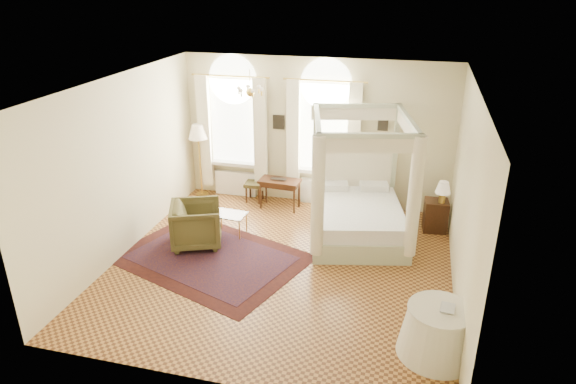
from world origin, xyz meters
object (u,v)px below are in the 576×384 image
(canopy_bed, at_px, (358,212))
(armchair, at_px, (196,224))
(writing_desk, at_px, (280,184))
(side_table, at_px, (438,331))
(nightstand, at_px, (435,215))
(stool, at_px, (254,185))
(floor_lamp, at_px, (198,135))
(coffee_table, at_px, (230,216))

(canopy_bed, distance_m, armchair, 3.17)
(writing_desk, bearing_deg, armchair, -118.39)
(canopy_bed, bearing_deg, side_table, -64.37)
(side_table, bearing_deg, nightstand, 90.00)
(writing_desk, distance_m, armchair, 2.35)
(stool, xyz_separation_m, floor_lamp, (-1.34, 0.03, 1.09))
(coffee_table, bearing_deg, stool, 90.94)
(writing_desk, relative_size, side_table, 0.86)
(stool, xyz_separation_m, armchair, (-0.44, -2.28, 0.04))
(floor_lamp, bearing_deg, nightstand, -5.53)
(nightstand, bearing_deg, coffee_table, -163.40)
(canopy_bed, distance_m, stool, 2.82)
(armchair, xyz_separation_m, coffee_table, (0.47, 0.58, -0.03))
(armchair, bearing_deg, writing_desk, -50.58)
(canopy_bed, relative_size, nightstand, 3.98)
(armchair, relative_size, floor_lamp, 0.55)
(floor_lamp, bearing_deg, canopy_bed, -17.64)
(armchair, distance_m, coffee_table, 0.75)
(canopy_bed, relative_size, coffee_table, 3.91)
(canopy_bed, bearing_deg, coffee_table, -168.93)
(nightstand, xyz_separation_m, coffee_table, (-4.04, -1.20, 0.07))
(floor_lamp, xyz_separation_m, side_table, (5.40, -4.40, -1.12))
(canopy_bed, height_order, stool, canopy_bed)
(armchair, distance_m, side_table, 4.96)
(writing_desk, distance_m, side_table, 5.36)
(stool, distance_m, armchair, 2.32)
(nightstand, xyz_separation_m, armchair, (-4.50, -1.79, 0.10))
(nightstand, xyz_separation_m, stool, (-4.06, 0.49, 0.06))
(nightstand, bearing_deg, canopy_bed, -154.93)
(armchair, bearing_deg, canopy_bed, -92.37)
(stool, bearing_deg, writing_desk, -18.09)
(writing_desk, distance_m, coffee_table, 1.62)
(nightstand, bearing_deg, armchair, -158.36)
(coffee_table, bearing_deg, canopy_bed, 11.07)
(canopy_bed, xyz_separation_m, nightstand, (1.52, 0.71, -0.23))
(writing_desk, xyz_separation_m, side_table, (3.39, -4.15, -0.21))
(stool, distance_m, floor_lamp, 1.73)
(coffee_table, height_order, side_table, side_table)
(nightstand, xyz_separation_m, floor_lamp, (-5.40, 0.52, 1.15))
(nightstand, bearing_deg, writing_desk, 175.37)
(canopy_bed, relative_size, side_table, 2.42)
(side_table, bearing_deg, armchair, 155.10)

